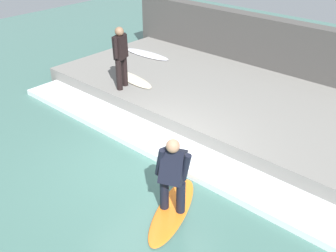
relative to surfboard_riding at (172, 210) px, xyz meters
The scene contains 9 objects.
ground_plane 1.59m from the surfboard_riding, 59.31° to the left, with size 28.00×28.00×0.00m, color #426B60.
concrete_ledge 4.41m from the surfboard_riding, 18.06° to the left, with size 4.40×10.92×0.47m, color slate.
back_wall 6.85m from the surfboard_riding, 11.63° to the left, with size 0.50×11.46×1.98m, color #474442.
wave_foam_crest 2.01m from the surfboard_riding, 42.75° to the left, with size 1.03×10.37×0.15m, color silver.
surfboard_riding is the anchor object (origin of this frame).
surfer_riding 0.86m from the surfboard_riding, 116.57° to the right, with size 0.59×0.65×1.50m.
surfer_waiting_near 4.96m from the surfboard_riding, 58.17° to the left, with size 0.55×0.37×1.70m.
surfboard_waiting_near 5.21m from the surfboard_riding, 53.83° to the left, with size 0.74×1.73×0.06m.
surfboard_spare 7.28m from the surfboard_riding, 47.90° to the left, with size 0.55×1.84×0.06m.
Camera 1 is at (-4.99, -4.97, 4.97)m, focal length 42.00 mm.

